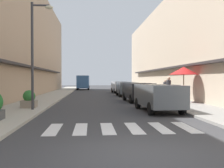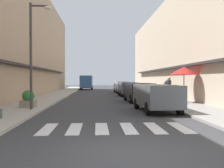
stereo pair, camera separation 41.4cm
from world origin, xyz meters
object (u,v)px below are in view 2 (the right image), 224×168
Objects in this scene: pedestrian_walking_near at (169,89)px; parked_car_distant at (122,86)px; parked_car_mid at (138,90)px; parked_car_near at (156,95)px; pedestrian_walking_far at (166,89)px; cafe_umbrella at (184,71)px; parked_car_far at (128,87)px; street_lamp at (34,45)px; planter_midblock at (28,100)px; delivery_van at (87,81)px; planter_far at (165,92)px.

parked_car_distant is at bearing 27.70° from pedestrian_walking_near.
parked_car_mid is 1.02× the size of parked_car_distant.
pedestrian_walking_far reaches higher than parked_car_near.
cafe_umbrella reaches higher than pedestrian_walking_near.
street_lamp is at bearing -118.31° from parked_car_far.
cafe_umbrella is at bearing 14.18° from planter_midblock.
street_lamp is 3.58× the size of pedestrian_walking_far.
pedestrian_walking_near reaches higher than parked_car_near.
pedestrian_walking_near is at bearing 26.31° from street_lamp.
parked_car_distant is 2.59× the size of pedestrian_walking_far.
parked_car_far is at bearing 90.00° from parked_car_near.
parked_car_mid is 3.81m from cafe_umbrella.
delivery_van is at bearing 86.87° from street_lamp.
delivery_van is 0.94× the size of street_lamp.
pedestrian_walking_near is (-0.88, 0.67, -1.26)m from cafe_umbrella.
delivery_van is (-4.97, 11.14, 0.48)m from parked_car_distant.
parked_car_mid and parked_car_far have the same top height.
pedestrian_walking_far is at bearing 36.23° from street_lamp.
parked_car_near is 1.05× the size of parked_car_mid.
parked_car_near is 1.06× the size of parked_car_distant.
planter_midblock is at bearing -112.38° from parked_car_distant.
parked_car_far reaches higher than planter_midblock.
planter_midblock is (-10.10, -2.55, -1.77)m from cafe_umbrella.
parked_car_mid is 2.63× the size of pedestrian_walking_far.
delivery_van is 28.71m from planter_midblock.
cafe_umbrella is 5.24m from planter_far.
pedestrian_walking_near is at bearing 19.27° from planter_midblock.
cafe_umbrella reaches higher than parked_car_mid.
parked_car_far is 13.32m from planter_midblock.
cafe_umbrella is at bearing -78.99° from parked_car_distant.
cafe_umbrella reaches higher than planter_midblock.
parked_car_far is at bearing 152.03° from pedestrian_walking_far.
planter_midblock is 0.62× the size of pedestrian_walking_far.
pedestrian_walking_near is (9.22, 3.22, 0.51)m from planter_midblock.
delivery_van reaches higher than parked_car_far.
cafe_umbrella is at bearing 20.69° from street_lamp.
planter_midblock is at bearing -122.72° from parked_car_far.
parked_car_far and parked_car_distant have the same top height.
street_lamp is at bearing -137.95° from planter_far.
cafe_umbrella reaches higher than parked_car_distant.
parked_car_distant is at bearing 101.01° from cafe_umbrella.
planter_far is (-0.03, 4.95, -1.73)m from cafe_umbrella.
parked_car_mid is (0.00, 6.07, -0.00)m from parked_car_near.
planter_far is (2.87, 2.92, -0.31)m from parked_car_mid.
cafe_umbrella reaches higher than parked_car_near.
planter_midblock is 12.56m from planter_far.
parked_car_mid is 9.06m from street_lamp.
parked_car_distant reaches higher than planter_midblock.
parked_car_near is at bearing -80.63° from delivery_van.
parked_car_near is at bearing -125.71° from cafe_umbrella.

